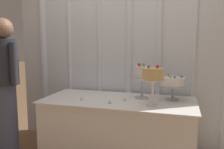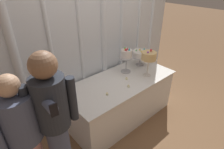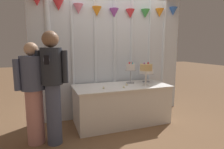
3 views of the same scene
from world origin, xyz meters
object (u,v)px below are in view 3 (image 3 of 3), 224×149
Objects in this scene: cake_display_rightmost at (146,72)px; tealight_far_left at (104,88)px; tealight_near_left at (124,87)px; tealight_near_right at (127,85)px; cake_display_center at (146,68)px; guest_man_pink_jacket at (34,90)px; cake_display_leftmost at (131,68)px; cake_table at (121,104)px; guest_man_dark_suit at (52,82)px.

cake_display_rightmost reaches higher than tealight_far_left.
tealight_near_right is at bearing 51.95° from tealight_near_left.
guest_man_pink_jacket is (-1.97, -0.11, -0.23)m from cake_display_center.
cake_display_center is 10.43× the size of tealight_near_left.
cake_display_leftmost is at bearing -179.11° from cake_display_rightmost.
cake_display_leftmost is 0.99× the size of cake_display_center.
guest_man_pink_jacket reaches higher than cake_display_center.
tealight_far_left is 0.37m from tealight_near_left.
cake_display_center is (0.43, -0.17, 0.70)m from cake_table.
cake_display_rightmost is 8.04× the size of tealight_far_left.
cake_display_leftmost is at bearing 19.45° from guest_man_dark_suit.
guest_man_dark_suit is at bearing -23.02° from guest_man_pink_jacket.
cake_display_leftmost is 0.26× the size of guest_man_dark_suit.
tealight_near_left is at bearing -130.23° from cake_display_leftmost.
cake_display_center reaches higher than tealight_far_left.
tealight_far_left is 0.92m from guest_man_dark_suit.
cake_display_rightmost reaches higher than tealight_near_left.
tealight_far_left reaches higher than cake_table.
cake_table is 1.64m from guest_man_pink_jacket.
cake_display_rightmost is at bearing 28.52° from tealight_near_left.
cake_display_leftmost is at bearing 49.77° from tealight_near_left.
cake_display_rightmost is 7.41× the size of tealight_near_left.
cake_display_leftmost is 0.39m from tealight_near_right.
tealight_far_left is (-0.41, -0.15, 0.38)m from cake_table.
tealight_near_right is at bearing 157.91° from cake_display_center.
cake_display_center is 0.40m from cake_display_rightmost.
cake_display_leftmost is 9.75× the size of tealight_near_right.
guest_man_pink_jacket is at bearing -173.53° from tealight_far_left.
tealight_near_right is (0.50, 0.11, -0.00)m from tealight_far_left.
cake_table is 4.05× the size of cake_display_center.
cake_table is 45.90× the size of tealight_far_left.
tealight_near_right is at bearing 14.61° from guest_man_dark_suit.
tealight_near_left is (-0.47, -0.04, -0.32)m from cake_display_center.
cake_table is at bearing 10.23° from guest_man_pink_jacket.
cake_display_leftmost reaches higher than cake_table.
cake_display_center is at bearing 3.07° from guest_man_pink_jacket.
tealight_near_left reaches higher than cake_table.
tealight_far_left and tealight_near_right have the same top height.
cake_display_leftmost reaches higher than tealight_far_left.
tealight_near_left is 0.94× the size of tealight_near_right.
cake_display_rightmost is 6.99× the size of tealight_near_right.
guest_man_dark_suit reaches higher than tealight_near_right.
tealight_near_left is at bearing -128.05° from tealight_near_right.
cake_display_center is 0.29× the size of guest_man_pink_jacket.
cake_display_leftmost reaches higher than tealight_near_left.
cake_display_rightmost is at bearing 58.43° from cake_display_center.
cake_display_center is at bearing -121.57° from cake_display_rightmost.
cake_table is 0.58m from tealight_far_left.
cake_display_center reaches higher than cake_display_leftmost.
cake_table is at bearing 20.05° from tealight_far_left.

